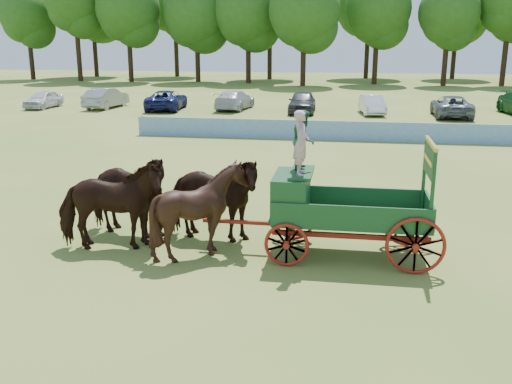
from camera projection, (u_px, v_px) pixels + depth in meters
The scene contains 9 objects.
ground at pixel (441, 277), 13.18m from camera, with size 160.00×160.00×0.00m, color olive.
horse_lead_left at pixel (110, 206), 14.61m from camera, with size 1.28×2.81×2.37m, color black.
horse_lead_right at pixel (126, 195), 15.66m from camera, with size 1.28×2.81×2.37m, color black.
horse_wheel_left at pixel (201, 210), 14.24m from camera, with size 1.92×2.16×2.38m, color black.
horse_wheel_right at pixel (211, 199), 15.29m from camera, with size 1.28×2.81×2.37m, color black.
farm_dray at pixel (322, 193), 14.22m from camera, with size 6.00×2.00×3.71m.
sponsor_banner at pixel (372, 132), 30.35m from camera, with size 26.00×0.08×1.05m, color #205EAD.
parked_cars at pixel (401, 104), 41.17m from camera, with size 53.44×7.45×1.60m.
treeline at pixel (334, 2), 69.61m from camera, with size 89.03×23.12×15.51m.
Camera 1 is at (-2.28, -12.73, 5.36)m, focal length 40.00 mm.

